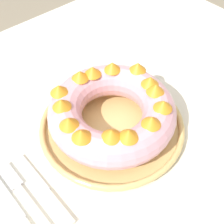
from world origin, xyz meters
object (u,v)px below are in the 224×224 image
(fork, at_px, (26,198))
(cake_knife, at_px, (46,193))
(serving_dish, at_px, (112,126))
(bundt_cake, at_px, (112,111))
(serving_knife, at_px, (22,222))

(fork, distance_m, cake_knife, 0.03)
(fork, relative_size, cake_knife, 1.16)
(serving_dish, distance_m, bundt_cake, 0.05)
(bundt_cake, distance_m, serving_knife, 0.25)
(cake_knife, bearing_deg, serving_knife, -162.59)
(serving_dish, bearing_deg, bundt_cake, 121.57)
(bundt_cake, relative_size, cake_knife, 1.44)
(bundt_cake, bearing_deg, serving_knife, -168.30)
(bundt_cake, height_order, fork, bundt_cake)
(bundt_cake, bearing_deg, fork, -175.19)
(bundt_cake, relative_size, fork, 1.23)
(serving_dish, distance_m, fork, 0.22)
(fork, bearing_deg, serving_dish, 8.23)
(serving_dish, distance_m, cake_knife, 0.19)
(serving_knife, distance_m, cake_knife, 0.06)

